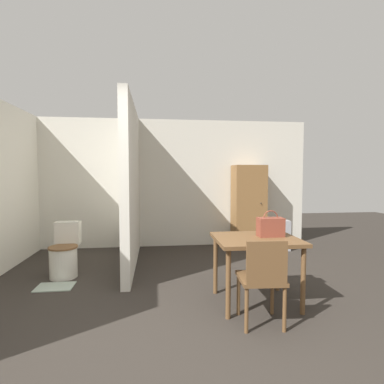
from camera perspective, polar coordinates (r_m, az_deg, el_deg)
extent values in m
plane|color=#2D2823|center=(2.68, -2.27, -29.08)|extent=(16.00, 16.00, 0.00)
cube|color=beige|center=(5.98, -5.20, 1.67)|extent=(5.73, 0.12, 2.50)
cube|color=beige|center=(4.80, -11.44, 1.15)|extent=(0.12, 2.28, 2.50)
cube|color=brown|center=(3.42, 12.13, -8.81)|extent=(0.90, 0.76, 0.04)
cylinder|color=brown|center=(3.12, 6.91, -17.03)|extent=(0.05, 0.05, 0.70)
cylinder|color=brown|center=(3.38, 20.41, -15.56)|extent=(0.05, 0.05, 0.70)
cylinder|color=brown|center=(3.71, 4.49, -13.64)|extent=(0.05, 0.05, 0.70)
cylinder|color=brown|center=(3.93, 16.04, -12.76)|extent=(0.05, 0.05, 0.70)
cube|color=brown|center=(3.06, 12.92, -15.75)|extent=(0.44, 0.44, 0.04)
cube|color=brown|center=(2.82, 14.07, -12.90)|extent=(0.37, 0.06, 0.39)
cylinder|color=brown|center=(3.26, 8.84, -18.75)|extent=(0.04, 0.04, 0.42)
cylinder|color=brown|center=(3.34, 15.03, -18.24)|extent=(0.04, 0.04, 0.42)
cylinder|color=brown|center=(2.95, 10.34, -21.28)|extent=(0.04, 0.04, 0.42)
cylinder|color=brown|center=(3.04, 17.21, -20.57)|extent=(0.04, 0.04, 0.42)
cylinder|color=silver|center=(4.63, -23.29, -12.26)|extent=(0.37, 0.37, 0.41)
cylinder|color=brown|center=(4.57, -23.35, -9.63)|extent=(0.39, 0.39, 0.02)
cube|color=silver|center=(4.78, -22.53, -7.18)|extent=(0.34, 0.18, 0.33)
cube|color=brown|center=(3.49, 14.73, -6.47)|extent=(0.29, 0.15, 0.21)
torus|color=brown|center=(3.48, 14.75, -4.77)|extent=(0.17, 0.01, 0.17)
cube|color=brown|center=(5.98, 10.71, -2.67)|extent=(0.61, 0.46, 1.61)
sphere|color=black|center=(5.80, 13.02, -2.10)|extent=(0.02, 0.02, 0.02)
cube|color=#99A899|center=(4.35, -24.64, -16.08)|extent=(0.45, 0.31, 0.01)
cube|color=#9E9EA3|center=(5.93, 16.89, -7.92)|extent=(0.24, 0.19, 0.56)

